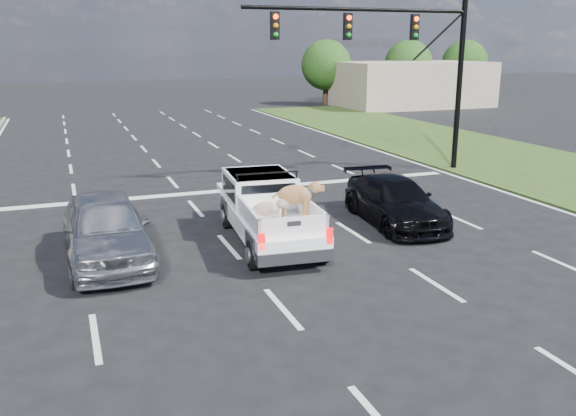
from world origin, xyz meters
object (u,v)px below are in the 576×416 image
traffic_signal (409,51)px  black_coupe (395,201)px  pickup_truck (268,209)px  silver_sedan (106,228)px

traffic_signal → black_coupe: traffic_signal is taller
pickup_truck → silver_sedan: 4.06m
traffic_signal → pickup_truck: traffic_signal is taller
pickup_truck → black_coupe: (3.94, 0.36, -0.21)m
silver_sedan → black_coupe: (8.00, 0.44, -0.15)m
silver_sedan → pickup_truck: bearing=0.4°
traffic_signal → silver_sedan: (-11.90, -6.47, -3.93)m
traffic_signal → silver_sedan: size_ratio=1.94×
pickup_truck → black_coupe: pickup_truck is taller
pickup_truck → black_coupe: size_ratio=1.13×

